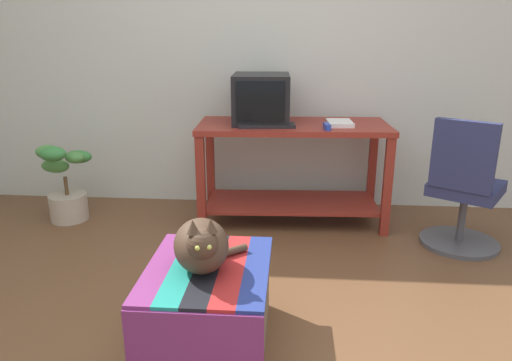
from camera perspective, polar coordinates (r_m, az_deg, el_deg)
name	(u,v)px	position (r m, az deg, el deg)	size (l,w,h in m)	color
ground_plane	(229,347)	(2.34, -3.28, -19.39)	(14.00, 14.00, 0.00)	brown
back_wall	(260,46)	(3.92, 0.45, 15.91)	(8.00, 0.10, 2.60)	silver
desk	(293,156)	(3.56, 4.43, 3.01)	(1.42, 0.67, 0.76)	maroon
tv_monitor	(261,99)	(3.53, 0.63, 9.79)	(0.43, 0.50, 0.35)	black
keyboard	(267,125)	(3.37, 1.28, 6.67)	(0.40, 0.15, 0.02)	black
book	(340,123)	(3.50, 10.06, 6.84)	(0.17, 0.25, 0.03)	white
ottoman_with_blanket	(209,304)	(2.27, -5.70, -14.64)	(0.55, 0.70, 0.39)	#7A664C
cat	(202,245)	(2.10, -6.56, -7.74)	(0.35, 0.40, 0.29)	#473323
potted_plant	(66,187)	(3.91, -21.96, -0.68)	(0.37, 0.40, 0.62)	#B7A893
office_chair	(463,194)	(3.40, 23.71, -1.46)	(0.58, 0.58, 0.89)	#4C4C51
stapler	(327,126)	(3.32, 8.54, 6.46)	(0.04, 0.11, 0.04)	#2342B7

